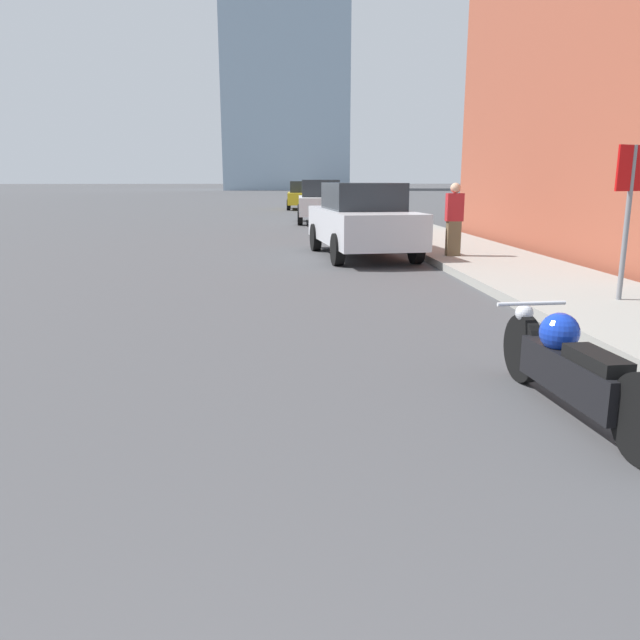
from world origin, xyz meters
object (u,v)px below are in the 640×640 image
object	(u,v)px
parked_car_yellow	(304,195)
parked_car_white	(320,201)
motorcycle	(571,368)
parked_car_silver	(362,220)
pedestrian	(454,219)
stop_sign	(630,196)

from	to	relation	value
parked_car_yellow	parked_car_white	bearing A→B (deg)	-87.34
motorcycle	parked_car_silver	world-z (taller)	parked_car_silver
parked_car_white	pedestrian	bearing A→B (deg)	-78.70
parked_car_silver	stop_sign	xyz separation A→B (m)	(2.70, -6.29, 0.71)
parked_car_white	pedestrian	world-z (taller)	parked_car_white
parked_car_white	parked_car_yellow	xyz separation A→B (m)	(-0.04, 11.45, -0.07)
pedestrian	stop_sign	bearing A→B (deg)	-80.30
parked_car_silver	stop_sign	size ratio (longest dim) A/B	2.23
parked_car_yellow	pedestrian	bearing A→B (deg)	-82.91
parked_car_silver	parked_car_white	bearing A→B (deg)	85.09
parked_car_silver	parked_car_white	distance (m)	11.26
parked_car_silver	parked_car_yellow	world-z (taller)	parked_car_silver
motorcycle	parked_car_yellow	size ratio (longest dim) A/B	0.59
parked_car_silver	parked_car_yellow	xyz separation A→B (m)	(-0.11, 22.71, -0.06)
parked_car_silver	parked_car_white	size ratio (longest dim) A/B	1.15
parked_car_white	pedestrian	size ratio (longest dim) A/B	2.61
parked_car_white	parked_car_yellow	world-z (taller)	parked_car_white
motorcycle	pedestrian	xyz separation A→B (m)	(1.67, 8.87, 0.56)
parked_car_white	stop_sign	bearing A→B (deg)	-78.40
motorcycle	stop_sign	xyz separation A→B (m)	(2.54, 3.75, 1.19)
motorcycle	parked_car_yellow	xyz separation A→B (m)	(-0.27, 32.75, 0.42)
parked_car_silver	parked_car_white	world-z (taller)	parked_car_white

